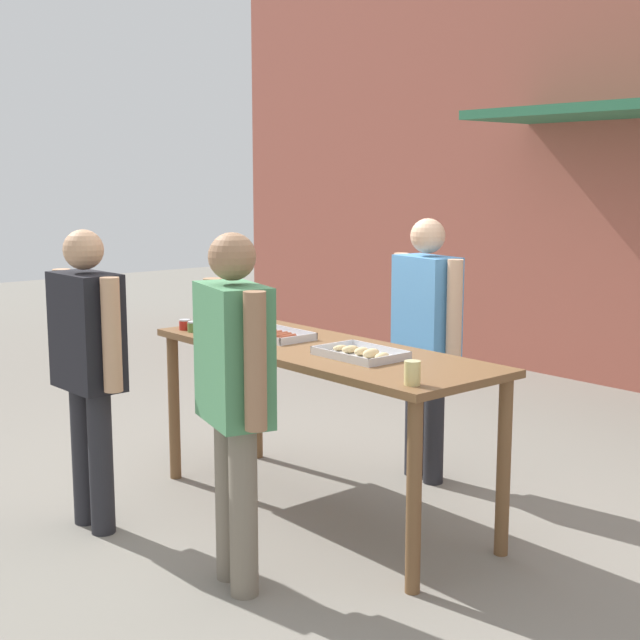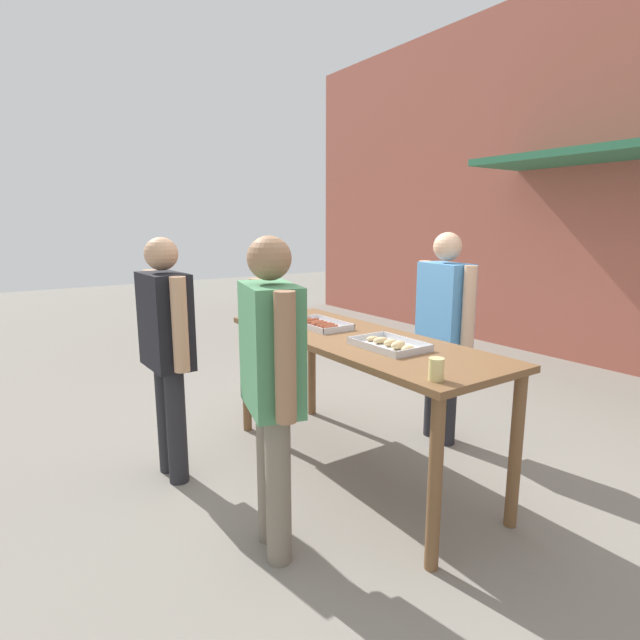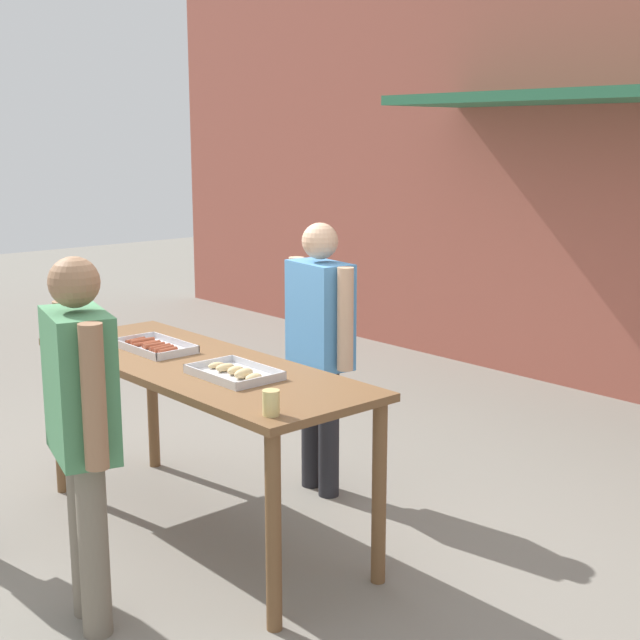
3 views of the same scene
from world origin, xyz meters
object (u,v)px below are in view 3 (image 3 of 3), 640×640
food_tray_sausages (155,347)px  condiment_jar_mustard (67,334)px  person_server_behind_table (320,335)px  condiment_jar_ketchup (75,337)px  person_customer_with_cup (82,413)px  beer_cup (271,403)px  food_tray_buns (235,373)px

food_tray_sausages → condiment_jar_mustard: 0.61m
condiment_jar_mustard → person_server_behind_table: (0.95, 1.13, -0.01)m
food_tray_sausages → condiment_jar_ketchup: (-0.46, -0.25, 0.02)m
food_tray_sausages → person_customer_with_cup: (0.85, -0.87, 0.01)m
condiment_jar_mustard → beer_cup: size_ratio=0.64×
condiment_jar_mustard → person_customer_with_cup: (1.41, -0.62, -0.01)m
food_tray_sausages → person_server_behind_table: 0.96m
food_tray_buns → condiment_jar_ketchup: 1.24m
beer_cup → food_tray_buns: bearing=157.4°
condiment_jar_mustard → condiment_jar_ketchup: (0.10, -0.00, 0.00)m
person_server_behind_table → food_tray_sausages: bearing=-106.9°
condiment_jar_ketchup → person_customer_with_cup: 1.45m
beer_cup → condiment_jar_mustard: bearing=-179.9°
food_tray_sausages → condiment_jar_ketchup: condiment_jar_ketchup is taller
condiment_jar_ketchup → beer_cup: (1.81, 0.00, 0.02)m
condiment_jar_ketchup → person_customer_with_cup: bearing=-25.3°
food_tray_buns → person_customer_with_cup: person_customer_with_cup is taller
condiment_jar_mustard → person_customer_with_cup: bearing=-23.8°
food_tray_buns → beer_cup: size_ratio=4.06×
beer_cup → person_server_behind_table: person_server_behind_table is taller
food_tray_sausages → food_tray_buns: size_ratio=1.07×
food_tray_sausages → person_customer_with_cup: bearing=-45.6°
food_tray_buns → condiment_jar_ketchup: size_ratio=6.30×
condiment_jar_ketchup → beer_cup: beer_cup is taller
condiment_jar_mustard → food_tray_sausages: bearing=24.3°
food_tray_buns → beer_cup: 0.65m
food_tray_buns → person_server_behind_table: 0.95m
food_tray_buns → condiment_jar_mustard: (-1.31, -0.25, 0.01)m
beer_cup → person_server_behind_table: (-0.96, 1.13, -0.04)m
food_tray_sausages → beer_cup: size_ratio=4.33×
condiment_jar_mustard → person_server_behind_table: 1.47m
condiment_jar_mustard → condiment_jar_ketchup: size_ratio=1.00×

